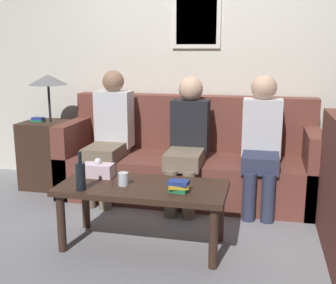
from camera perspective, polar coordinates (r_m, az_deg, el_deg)
ground_plane at (r=3.70m, az=1.30°, el=-9.66°), size 16.00×16.00×0.00m
wall_back at (r=4.34m, az=3.89°, el=11.24°), size 9.00×0.08×2.60m
couch_main at (r=4.07m, az=2.75°, el=-2.80°), size 2.38×0.81×0.95m
coffee_table at (r=3.00m, az=-3.47°, el=-7.02°), size 1.18×0.54×0.46m
side_table_with_lamp at (r=4.48m, az=-16.00°, el=-0.67°), size 0.47×0.45×1.15m
wine_bottle at (r=2.91m, az=-11.75°, el=-4.46°), size 0.07×0.07×0.27m
drinking_glass at (r=2.98m, az=-6.07°, el=-5.02°), size 0.07×0.07×0.09m
book_stack at (r=2.83m, az=1.46°, el=-5.98°), size 0.15×0.12×0.08m
tissue_box at (r=3.19m, az=-9.46°, el=-3.76°), size 0.23×0.12×0.15m
person_left at (r=4.03m, az=-7.85°, el=1.47°), size 0.34×0.66×1.20m
person_middle at (r=3.79m, az=2.70°, el=0.68°), size 0.34×0.66×1.16m
person_right at (r=3.76m, az=12.55°, el=0.54°), size 0.34×0.60×1.18m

